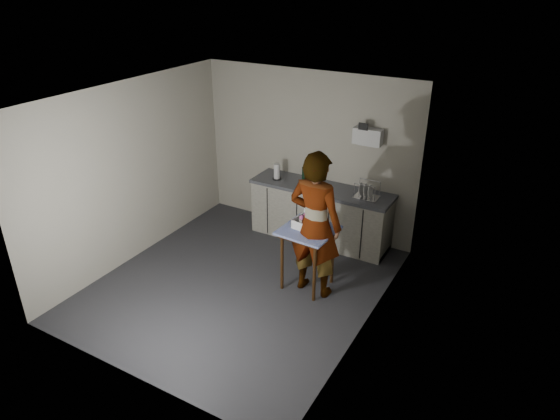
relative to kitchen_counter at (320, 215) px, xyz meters
The scene contains 15 objects.
ground 1.80m from the kitchen_counter, 103.24° to the right, with size 4.00×4.00×0.00m, color #2D2D32.
wall_back 1.00m from the kitchen_counter, 144.05° to the left, with size 3.60×0.02×2.60m, color #BBB6A3.
wall_right 2.36m from the kitchen_counter, 50.73° to the right, with size 0.02×4.00×2.60m, color #BBB6A3.
wall_left 2.91m from the kitchen_counter, 142.18° to the right, with size 0.02×4.00×2.60m, color #BBB6A3.
ceiling 2.78m from the kitchen_counter, 103.24° to the right, with size 3.60×4.00×0.01m, color silver.
kitchen_counter is the anchor object (origin of this frame).
wall_shelf 1.47m from the kitchen_counter, 20.15° to the left, with size 0.42×0.18×0.37m.
side_table 1.37m from the kitchen_counter, 71.92° to the right, with size 0.72×0.72×0.87m.
standing_man 1.52m from the kitchen_counter, 68.05° to the right, with size 0.72×0.48×1.98m, color #B2A593.
soap_bottle 0.65m from the kitchen_counter, 163.57° to the right, with size 0.11×0.11×0.29m, color black.
soda_can 0.56m from the kitchen_counter, 163.36° to the left, with size 0.06×0.06×0.12m, color red.
dark_bottle 0.68m from the kitchen_counter, behind, with size 0.08×0.08×0.27m, color black.
paper_towel 0.97m from the kitchen_counter, behind, with size 0.14×0.14×0.25m.
dish_rack 0.91m from the kitchen_counter, ahead, with size 0.35×0.26×0.24m.
bakery_box 1.37m from the kitchen_counter, 73.30° to the right, with size 0.33×0.34×0.41m.
Camera 1 is at (3.32, -4.72, 3.94)m, focal length 32.00 mm.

